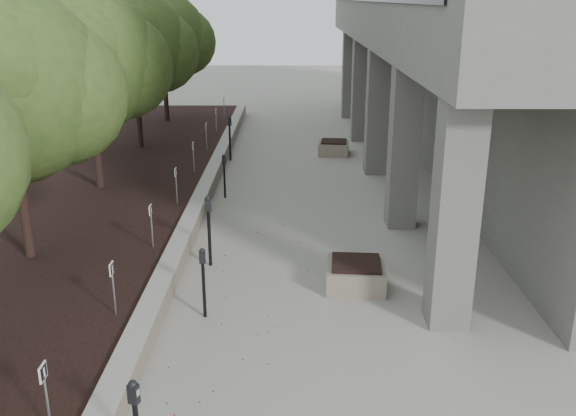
{
  "coord_description": "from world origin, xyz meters",
  "views": [
    {
      "loc": [
        0.64,
        -8.9,
        5.52
      ],
      "look_at": [
        0.56,
        4.5,
        0.96
      ],
      "focal_mm": 38.73,
      "sensor_mm": 36.0,
      "label": 1
    }
  ],
  "objects_px": {
    "crabapple_tree_2": "(12,127)",
    "parking_meter_5": "(230,138)",
    "crabapple_tree_5": "(163,57)",
    "crabapple_tree_4": "(135,70)",
    "parking_meter_2": "(204,283)",
    "planter_back": "(334,147)",
    "parking_meter_4": "(224,176)",
    "planter_front": "(356,274)",
    "crabapple_tree_3": "(91,91)",
    "parking_meter_3": "(209,231)"
  },
  "relations": [
    {
      "from": "crabapple_tree_5",
      "to": "planter_back",
      "type": "xyz_separation_m",
      "value": [
        7.0,
        -4.47,
        -2.87
      ]
    },
    {
      "from": "parking_meter_4",
      "to": "planter_front",
      "type": "bearing_deg",
      "value": -71.27
    },
    {
      "from": "parking_meter_2",
      "to": "crabapple_tree_4",
      "type": "bearing_deg",
      "value": 101.92
    },
    {
      "from": "parking_meter_5",
      "to": "crabapple_tree_5",
      "type": "bearing_deg",
      "value": 106.77
    },
    {
      "from": "crabapple_tree_4",
      "to": "parking_meter_2",
      "type": "distance_m",
      "value": 12.7
    },
    {
      "from": "crabapple_tree_3",
      "to": "crabapple_tree_5",
      "type": "distance_m",
      "value": 10.0
    },
    {
      "from": "parking_meter_3",
      "to": "planter_back",
      "type": "distance_m",
      "value": 10.63
    },
    {
      "from": "crabapple_tree_2",
      "to": "parking_meter_5",
      "type": "distance_m",
      "value": 10.39
    },
    {
      "from": "crabapple_tree_2",
      "to": "planter_front",
      "type": "height_order",
      "value": "crabapple_tree_2"
    },
    {
      "from": "crabapple_tree_3",
      "to": "crabapple_tree_5",
      "type": "bearing_deg",
      "value": 90.0
    },
    {
      "from": "crabapple_tree_4",
      "to": "parking_meter_2",
      "type": "height_order",
      "value": "crabapple_tree_4"
    },
    {
      "from": "parking_meter_2",
      "to": "parking_meter_3",
      "type": "bearing_deg",
      "value": 88.46
    },
    {
      "from": "crabapple_tree_3",
      "to": "parking_meter_5",
      "type": "bearing_deg",
      "value": 54.6
    },
    {
      "from": "parking_meter_2",
      "to": "crabapple_tree_3",
      "type": "bearing_deg",
      "value": 113.3
    },
    {
      "from": "crabapple_tree_3",
      "to": "parking_meter_4",
      "type": "distance_m",
      "value": 4.3
    },
    {
      "from": "crabapple_tree_4",
      "to": "parking_meter_2",
      "type": "relative_size",
      "value": 4.03
    },
    {
      "from": "crabapple_tree_3",
      "to": "crabapple_tree_2",
      "type": "bearing_deg",
      "value": -90.0
    },
    {
      "from": "crabapple_tree_5",
      "to": "parking_meter_5",
      "type": "height_order",
      "value": "crabapple_tree_5"
    },
    {
      "from": "planter_front",
      "to": "parking_meter_2",
      "type": "bearing_deg",
      "value": -156.08
    },
    {
      "from": "parking_meter_5",
      "to": "crabapple_tree_4",
      "type": "bearing_deg",
      "value": 158.53
    },
    {
      "from": "crabapple_tree_2",
      "to": "parking_meter_5",
      "type": "height_order",
      "value": "crabapple_tree_2"
    },
    {
      "from": "parking_meter_4",
      "to": "planter_front",
      "type": "xyz_separation_m",
      "value": [
        3.22,
        -5.83,
        -0.37
      ]
    },
    {
      "from": "crabapple_tree_5",
      "to": "planter_front",
      "type": "height_order",
      "value": "crabapple_tree_5"
    },
    {
      "from": "crabapple_tree_2",
      "to": "crabapple_tree_5",
      "type": "relative_size",
      "value": 1.0
    },
    {
      "from": "crabapple_tree_4",
      "to": "parking_meter_5",
      "type": "distance_m",
      "value": 4.03
    },
    {
      "from": "parking_meter_4",
      "to": "parking_meter_5",
      "type": "distance_m",
      "value": 4.35
    },
    {
      "from": "planter_front",
      "to": "planter_back",
      "type": "distance_m",
      "value": 11.11
    },
    {
      "from": "parking_meter_2",
      "to": "planter_front",
      "type": "bearing_deg",
      "value": 17.76
    },
    {
      "from": "crabapple_tree_4",
      "to": "planter_front",
      "type": "xyz_separation_m",
      "value": [
        6.73,
        -10.58,
        -2.85
      ]
    },
    {
      "from": "crabapple_tree_2",
      "to": "parking_meter_3",
      "type": "xyz_separation_m",
      "value": [
        3.68,
        0.45,
        -2.33
      ]
    },
    {
      "from": "crabapple_tree_5",
      "to": "parking_meter_3",
      "type": "relative_size",
      "value": 3.44
    },
    {
      "from": "crabapple_tree_5",
      "to": "parking_meter_5",
      "type": "distance_m",
      "value": 6.73
    },
    {
      "from": "crabapple_tree_3",
      "to": "parking_meter_4",
      "type": "xyz_separation_m",
      "value": [
        3.51,
        0.25,
        -2.48
      ]
    },
    {
      "from": "parking_meter_3",
      "to": "crabapple_tree_3",
      "type": "bearing_deg",
      "value": 115.52
    },
    {
      "from": "crabapple_tree_2",
      "to": "crabapple_tree_4",
      "type": "distance_m",
      "value": 10.0
    },
    {
      "from": "planter_back",
      "to": "crabapple_tree_2",
      "type": "bearing_deg",
      "value": -123.61
    },
    {
      "from": "crabapple_tree_2",
      "to": "parking_meter_5",
      "type": "bearing_deg",
      "value": 71.21
    },
    {
      "from": "parking_meter_5",
      "to": "parking_meter_3",
      "type": "bearing_deg",
      "value": -101.69
    },
    {
      "from": "crabapple_tree_2",
      "to": "crabapple_tree_3",
      "type": "height_order",
      "value": "same"
    },
    {
      "from": "crabapple_tree_5",
      "to": "planter_back",
      "type": "distance_m",
      "value": 8.78
    },
    {
      "from": "parking_meter_4",
      "to": "planter_front",
      "type": "relative_size",
      "value": 1.12
    },
    {
      "from": "crabapple_tree_2",
      "to": "crabapple_tree_5",
      "type": "xyz_separation_m",
      "value": [
        0.0,
        15.0,
        0.0
      ]
    },
    {
      "from": "crabapple_tree_4",
      "to": "crabapple_tree_5",
      "type": "bearing_deg",
      "value": 90.0
    },
    {
      "from": "parking_meter_2",
      "to": "parking_meter_4",
      "type": "height_order",
      "value": "parking_meter_2"
    },
    {
      "from": "crabapple_tree_4",
      "to": "planter_front",
      "type": "bearing_deg",
      "value": -57.54
    },
    {
      "from": "crabapple_tree_5",
      "to": "parking_meter_3",
      "type": "height_order",
      "value": "crabapple_tree_5"
    },
    {
      "from": "parking_meter_4",
      "to": "planter_back",
      "type": "relative_size",
      "value": 1.18
    },
    {
      "from": "crabapple_tree_2",
      "to": "planter_back",
      "type": "bearing_deg",
      "value": 56.39
    },
    {
      "from": "planter_front",
      "to": "planter_back",
      "type": "xyz_separation_m",
      "value": [
        0.27,
        11.11,
        -0.02
      ]
    },
    {
      "from": "crabapple_tree_3",
      "to": "planter_back",
      "type": "relative_size",
      "value": 4.99
    }
  ]
}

